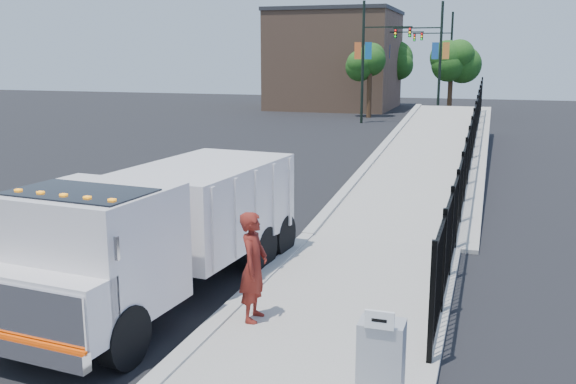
% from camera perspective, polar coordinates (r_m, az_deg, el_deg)
% --- Properties ---
extents(ground, '(120.00, 120.00, 0.00)m').
position_cam_1_polar(ground, '(12.46, -3.35, -9.14)').
color(ground, black).
rests_on(ground, ground).
extents(sidewalk, '(3.55, 12.00, 0.12)m').
position_cam_1_polar(sidewalk, '(10.14, 2.95, -13.92)').
color(sidewalk, '#9E998E').
rests_on(sidewalk, ground).
extents(curb, '(0.30, 12.00, 0.16)m').
position_cam_1_polar(curb, '(10.73, -7.27, -12.36)').
color(curb, '#ADAAA3').
rests_on(curb, ground).
extents(ramp, '(3.95, 24.06, 3.19)m').
position_cam_1_polar(ramp, '(27.28, 13.07, 2.25)').
color(ramp, '#9E998E').
rests_on(ramp, ground).
extents(iron_fence, '(0.10, 28.00, 1.80)m').
position_cam_1_polar(iron_fence, '(23.12, 15.85, 2.64)').
color(iron_fence, black).
rests_on(iron_fence, ground).
extents(truck, '(2.99, 7.52, 2.51)m').
position_cam_1_polar(truck, '(12.06, -11.25, -3.00)').
color(truck, black).
rests_on(truck, ground).
extents(worker, '(0.48, 0.70, 1.87)m').
position_cam_1_polar(worker, '(10.76, -3.08, -6.63)').
color(worker, maroon).
rests_on(worker, sidewalk).
extents(utility_cabinet, '(0.55, 0.40, 1.25)m').
position_cam_1_polar(utility_cabinet, '(8.20, 8.24, -15.33)').
color(utility_cabinet, gray).
rests_on(utility_cabinet, sidewalk).
extents(arrow_sign, '(0.35, 0.04, 0.22)m').
position_cam_1_polar(arrow_sign, '(7.69, 8.13, -11.20)').
color(arrow_sign, white).
rests_on(arrow_sign, utility_cabinet).
extents(light_pole_0, '(3.77, 0.22, 8.00)m').
position_cam_1_polar(light_pole_0, '(43.72, 7.07, 11.79)').
color(light_pole_0, black).
rests_on(light_pole_0, ground).
extents(light_pole_1, '(3.78, 0.22, 8.00)m').
position_cam_1_polar(light_pole_1, '(45.07, 12.98, 11.59)').
color(light_pole_1, black).
rests_on(light_pole_1, ground).
extents(light_pole_2, '(3.77, 0.22, 8.00)m').
position_cam_1_polar(light_pole_2, '(53.28, 8.75, 11.78)').
color(light_pole_2, black).
rests_on(light_pole_2, ground).
extents(light_pole_3, '(3.78, 0.22, 8.00)m').
position_cam_1_polar(light_pole_3, '(56.09, 13.94, 11.57)').
color(light_pole_3, black).
rests_on(light_pole_3, ground).
extents(tree_0, '(2.34, 2.34, 5.17)m').
position_cam_1_polar(tree_0, '(47.78, 7.30, 11.27)').
color(tree_0, '#382314').
rests_on(tree_0, ground).
extents(tree_1, '(2.51, 2.51, 5.26)m').
position_cam_1_polar(tree_1, '(49.44, 14.33, 11.04)').
color(tree_1, '#382314').
rests_on(tree_1, ground).
extents(tree_2, '(3.13, 3.13, 5.56)m').
position_cam_1_polar(tree_2, '(59.74, 9.53, 11.38)').
color(tree_2, '#382314').
rests_on(tree_2, ground).
extents(building, '(10.00, 10.00, 8.00)m').
position_cam_1_polar(building, '(56.40, 4.22, 11.52)').
color(building, '#8C664C').
rests_on(building, ground).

